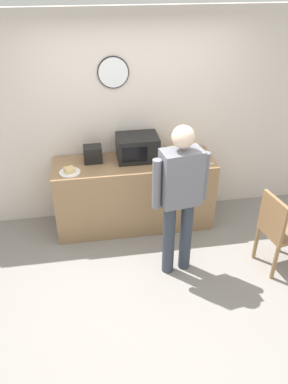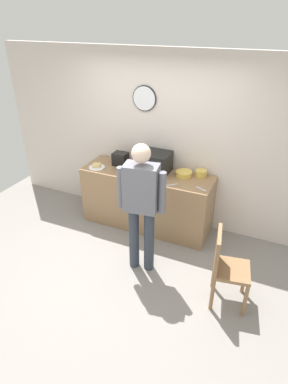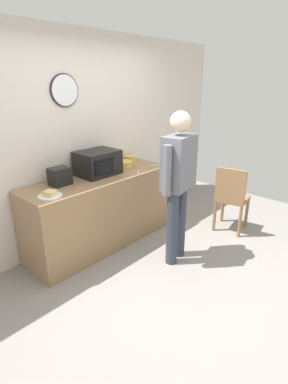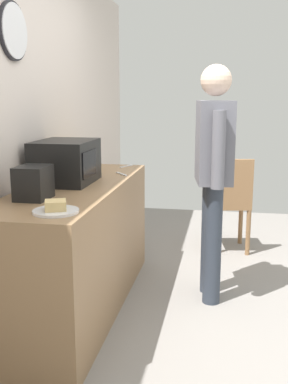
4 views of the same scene
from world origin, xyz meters
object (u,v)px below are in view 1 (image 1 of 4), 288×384
object	(u,v)px
sandwich_plate	(70,171)
toaster	(93,154)
wooden_chair	(278,229)
fork_utensil	(207,163)
spoon_utensil	(175,167)
microwave	(137,147)
person_standing	(180,193)
salad_bowl	(174,152)
cereal_bowl	(190,147)

from	to	relation	value
sandwich_plate	toaster	xyz separation A→B (m)	(0.28, 0.25, 0.08)
sandwich_plate	wooden_chair	world-z (taller)	sandwich_plate
fork_utensil	spoon_utensil	xyz separation A→B (m)	(-0.40, -0.05, 0.00)
microwave	spoon_utensil	xyz separation A→B (m)	(0.41, -0.31, -0.15)
microwave	person_standing	world-z (taller)	person_standing
sandwich_plate	spoon_utensil	bearing A→B (deg)	-3.25
sandwich_plate	spoon_utensil	distance (m)	1.23
sandwich_plate	spoon_utensil	world-z (taller)	sandwich_plate
toaster	fork_utensil	size ratio (longest dim) A/B	1.29
salad_bowl	wooden_chair	distance (m)	1.55
microwave	toaster	bearing A→B (deg)	179.25
toaster	spoon_utensil	size ratio (longest dim) A/B	1.29
spoon_utensil	cereal_bowl	bearing A→B (deg)	55.85
fork_utensil	person_standing	world-z (taller)	person_standing
cereal_bowl	wooden_chair	distance (m)	1.51
salad_bowl	microwave	bearing A→B (deg)	-176.15
salad_bowl	wooden_chair	world-z (taller)	salad_bowl
salad_bowl	fork_utensil	xyz separation A→B (m)	(0.34, -0.29, -0.03)
salad_bowl	cereal_bowl	size ratio (longest dim) A/B	1.44
wooden_chair	cereal_bowl	bearing A→B (deg)	117.33
sandwich_plate	salad_bowl	distance (m)	1.33
salad_bowl	wooden_chair	xyz separation A→B (m)	(0.89, -1.19, -0.43)
microwave	person_standing	distance (m)	1.06
cereal_bowl	fork_utensil	distance (m)	0.40
person_standing	spoon_utensil	bearing A→B (deg)	80.05
toaster	cereal_bowl	bearing A→B (deg)	5.49
microwave	wooden_chair	distance (m)	1.87
fork_utensil	wooden_chair	bearing A→B (deg)	-58.37
sandwich_plate	fork_utensil	world-z (taller)	sandwich_plate
fork_utensil	spoon_utensil	distance (m)	0.41
spoon_utensil	person_standing	xyz separation A→B (m)	(-0.13, -0.72, 0.10)
salad_bowl	person_standing	xyz separation A→B (m)	(-0.19, -1.06, 0.07)
sandwich_plate	fork_utensil	size ratio (longest dim) A/B	1.44
salad_bowl	spoon_utensil	bearing A→B (deg)	-101.12
salad_bowl	cereal_bowl	distance (m)	0.25
wooden_chair	microwave	bearing A→B (deg)	139.67
spoon_utensil	person_standing	distance (m)	0.74
sandwich_plate	salad_bowl	size ratio (longest dim) A/B	1.02
microwave	wooden_chair	size ratio (longest dim) A/B	0.53
toaster	person_standing	size ratio (longest dim) A/B	0.13
microwave	cereal_bowl	xyz separation A→B (m)	(0.70, 0.13, -0.10)
microwave	wooden_chair	bearing A→B (deg)	-40.33
sandwich_plate	person_standing	world-z (taller)	person_standing
wooden_chair	spoon_utensil	bearing A→B (deg)	138.43
sandwich_plate	wooden_chair	size ratio (longest dim) A/B	0.26
wooden_chair	salad_bowl	bearing A→B (deg)	126.85
microwave	sandwich_plate	xyz separation A→B (m)	(-0.83, -0.24, -0.13)
spoon_utensil	person_standing	bearing A→B (deg)	-99.95
salad_bowl	person_standing	world-z (taller)	person_standing
person_standing	microwave	bearing A→B (deg)	105.26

